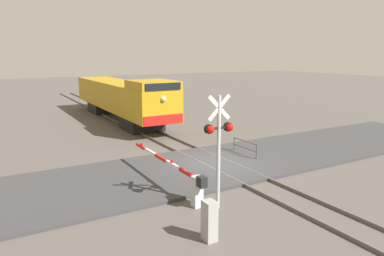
{
  "coord_description": "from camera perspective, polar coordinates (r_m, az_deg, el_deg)",
  "views": [
    {
      "loc": [
        -10.17,
        -14.98,
        5.73
      ],
      "look_at": [
        -0.89,
        1.13,
        1.88
      ],
      "focal_mm": 33.6,
      "sensor_mm": 36.0,
      "label": 1
    }
  ],
  "objects": [
    {
      "name": "rail_track_right",
      "position": [
        19.36,
        5.82,
        -5.36
      ],
      "size": [
        0.08,
        80.0,
        0.15
      ],
      "primitive_type": "cube",
      "color": "#59544C",
      "rests_on": "ground_plane"
    },
    {
      "name": "locomotive",
      "position": [
        31.89,
        -11.2,
        4.83
      ],
      "size": [
        3.02,
        17.94,
        3.91
      ],
      "color": "black",
      "rests_on": "ground_plane"
    },
    {
      "name": "crossing_gate",
      "position": [
        14.51,
        -1.14,
        -8.01
      ],
      "size": [
        0.36,
        6.7,
        1.32
      ],
      "color": "silver",
      "rests_on": "ground_plane"
    },
    {
      "name": "ground_plane",
      "position": [
        18.99,
        4.05,
        -5.9
      ],
      "size": [
        160.0,
        160.0,
        0.0
      ],
      "primitive_type": "plane",
      "color": "#514C47"
    },
    {
      "name": "rail_track_left",
      "position": [
        18.59,
        2.21,
        -6.03
      ],
      "size": [
        0.08,
        80.0,
        0.15
      ],
      "primitive_type": "cube",
      "color": "#59544C",
      "rests_on": "ground_plane"
    },
    {
      "name": "utility_cabinet",
      "position": [
        11.5,
        2.79,
        -14.52
      ],
      "size": [
        0.37,
        0.45,
        1.3
      ],
      "primitive_type": "cube",
      "color": "#999993",
      "rests_on": "ground_plane"
    },
    {
      "name": "road_surface",
      "position": [
        18.97,
        4.05,
        -5.7
      ],
      "size": [
        36.0,
        6.33,
        0.14
      ],
      "primitive_type": "cube",
      "color": "#38383A",
      "rests_on": "ground_plane"
    },
    {
      "name": "guard_railing",
      "position": [
        20.52,
        8.42,
        -2.9
      ],
      "size": [
        0.08,
        2.11,
        0.95
      ],
      "color": "#4C4742",
      "rests_on": "ground_plane"
    },
    {
      "name": "crossing_signal",
      "position": [
        13.11,
        4.31,
        -1.67
      ],
      "size": [
        1.18,
        0.33,
        4.31
      ],
      "color": "#ADADB2",
      "rests_on": "ground_plane"
    }
  ]
}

